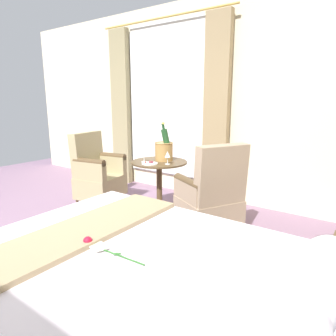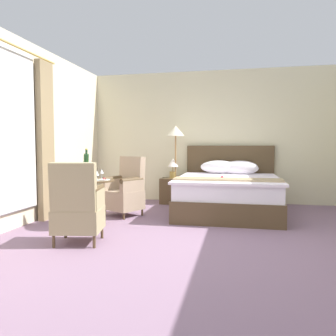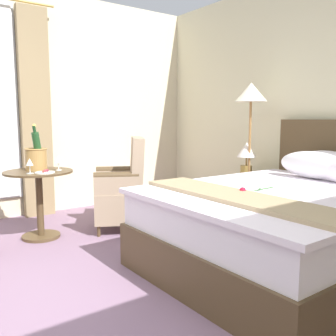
{
  "view_description": "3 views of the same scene",
  "coord_description": "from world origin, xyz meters",
  "px_view_note": "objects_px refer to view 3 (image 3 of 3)",
  "views": [
    {
      "loc": [
        1.18,
        2.78,
        1.42
      ],
      "look_at": [
        -0.97,
        1.24,
        0.82
      ],
      "focal_mm": 32.0,
      "sensor_mm": 36.0,
      "label": 1
    },
    {
      "loc": [
        0.46,
        -3.89,
        1.19
      ],
      "look_at": [
        -0.67,
        1.47,
        0.83
      ],
      "focal_mm": 35.0,
      "sensor_mm": 36.0,
      "label": 2
    },
    {
      "loc": [
        2.14,
        -0.53,
        1.22
      ],
      "look_at": [
        -0.43,
        1.35,
        0.8
      ],
      "focal_mm": 40.0,
      "sensor_mm": 36.0,
      "label": 3
    }
  ],
  "objects_px": {
    "bedside_lamp": "(247,155)",
    "snack_plate": "(45,172)",
    "side_table_round": "(39,195)",
    "wine_glass_near_bucket": "(30,163)",
    "nightstand": "(245,199)",
    "armchair_by_window": "(123,191)",
    "bed": "(293,221)",
    "floor_lamp_brass": "(251,104)",
    "champagne_bucket": "(36,156)",
    "wine_glass_near_edge": "(58,160)"
  },
  "relations": [
    {
      "from": "bedside_lamp",
      "to": "snack_plate",
      "type": "relative_size",
      "value": 2.19
    },
    {
      "from": "side_table_round",
      "to": "wine_glass_near_bucket",
      "type": "distance_m",
      "value": 0.4
    },
    {
      "from": "bedside_lamp",
      "to": "wine_glass_near_bucket",
      "type": "xyz_separation_m",
      "value": [
        -0.67,
        -2.3,
        -0.0
      ]
    },
    {
      "from": "nightstand",
      "to": "armchair_by_window",
      "type": "xyz_separation_m",
      "value": [
        -0.58,
        -1.34,
        0.16
      ]
    },
    {
      "from": "nightstand",
      "to": "wine_glass_near_bucket",
      "type": "xyz_separation_m",
      "value": [
        -0.67,
        -2.3,
        0.53
      ]
    },
    {
      "from": "nightstand",
      "to": "side_table_round",
      "type": "distance_m",
      "value": 2.33
    },
    {
      "from": "nightstand",
      "to": "wine_glass_near_bucket",
      "type": "height_order",
      "value": "wine_glass_near_bucket"
    },
    {
      "from": "side_table_round",
      "to": "snack_plate",
      "type": "xyz_separation_m",
      "value": [
        0.19,
        0.01,
        0.26
      ]
    },
    {
      "from": "bed",
      "to": "bedside_lamp",
      "type": "xyz_separation_m",
      "value": [
        -1.16,
        0.7,
        0.42
      ]
    },
    {
      "from": "wine_glass_near_bucket",
      "to": "armchair_by_window",
      "type": "relative_size",
      "value": 0.14
    },
    {
      "from": "floor_lamp_brass",
      "to": "snack_plate",
      "type": "relative_size",
      "value": 8.59
    },
    {
      "from": "snack_plate",
      "to": "bedside_lamp",
      "type": "bearing_deg",
      "value": 74.01
    },
    {
      "from": "bed",
      "to": "bedside_lamp",
      "type": "bearing_deg",
      "value": 148.79
    },
    {
      "from": "floor_lamp_brass",
      "to": "snack_plate",
      "type": "distance_m",
      "value": 2.35
    },
    {
      "from": "bedside_lamp",
      "to": "armchair_by_window",
      "type": "distance_m",
      "value": 1.5
    },
    {
      "from": "side_table_round",
      "to": "bedside_lamp",
      "type": "bearing_deg",
      "value": 69.61
    },
    {
      "from": "champagne_bucket",
      "to": "wine_glass_near_edge",
      "type": "distance_m",
      "value": 0.24
    },
    {
      "from": "bedside_lamp",
      "to": "side_table_round",
      "type": "height_order",
      "value": "bedside_lamp"
    },
    {
      "from": "bed",
      "to": "floor_lamp_brass",
      "type": "xyz_separation_m",
      "value": [
        -1.1,
        0.68,
        1.01
      ]
    },
    {
      "from": "floor_lamp_brass",
      "to": "side_table_round",
      "type": "bearing_deg",
      "value": -111.99
    },
    {
      "from": "nightstand",
      "to": "floor_lamp_brass",
      "type": "relative_size",
      "value": 0.33
    },
    {
      "from": "floor_lamp_brass",
      "to": "wine_glass_near_bucket",
      "type": "bearing_deg",
      "value": -107.8
    },
    {
      "from": "wine_glass_near_bucket",
      "to": "snack_plate",
      "type": "bearing_deg",
      "value": 69.39
    },
    {
      "from": "wine_glass_near_bucket",
      "to": "nightstand",
      "type": "bearing_deg",
      "value": 73.75
    },
    {
      "from": "bedside_lamp",
      "to": "side_table_round",
      "type": "xyz_separation_m",
      "value": [
        -0.81,
        -2.17,
        -0.35
      ]
    },
    {
      "from": "wine_glass_near_edge",
      "to": "snack_plate",
      "type": "distance_m",
      "value": 0.23
    },
    {
      "from": "wine_glass_near_bucket",
      "to": "armchair_by_window",
      "type": "distance_m",
      "value": 1.03
    },
    {
      "from": "snack_plate",
      "to": "wine_glass_near_edge",
      "type": "bearing_deg",
      "value": 121.11
    },
    {
      "from": "champagne_bucket",
      "to": "floor_lamp_brass",
      "type": "bearing_deg",
      "value": 65.96
    },
    {
      "from": "snack_plate",
      "to": "armchair_by_window",
      "type": "bearing_deg",
      "value": 86.88
    },
    {
      "from": "side_table_round",
      "to": "armchair_by_window",
      "type": "xyz_separation_m",
      "value": [
        0.23,
        0.84,
        -0.01
      ]
    },
    {
      "from": "bed",
      "to": "bedside_lamp",
      "type": "relative_size",
      "value": 5.36
    },
    {
      "from": "bedside_lamp",
      "to": "snack_plate",
      "type": "height_order",
      "value": "bedside_lamp"
    },
    {
      "from": "bed",
      "to": "nightstand",
      "type": "bearing_deg",
      "value": 148.79
    },
    {
      "from": "bed",
      "to": "wine_glass_near_bucket",
      "type": "distance_m",
      "value": 2.46
    },
    {
      "from": "bed",
      "to": "champagne_bucket",
      "type": "xyz_separation_m",
      "value": [
        -2.05,
        -1.46,
        0.46
      ]
    },
    {
      "from": "bedside_lamp",
      "to": "armchair_by_window",
      "type": "relative_size",
      "value": 0.41
    },
    {
      "from": "bedside_lamp",
      "to": "wine_glass_near_edge",
      "type": "distance_m",
      "value": 2.12
    },
    {
      "from": "wine_glass_near_bucket",
      "to": "wine_glass_near_edge",
      "type": "height_order",
      "value": "wine_glass_near_edge"
    },
    {
      "from": "wine_glass_near_edge",
      "to": "armchair_by_window",
      "type": "height_order",
      "value": "armchair_by_window"
    },
    {
      "from": "floor_lamp_brass",
      "to": "armchair_by_window",
      "type": "distance_m",
      "value": 1.74
    },
    {
      "from": "floor_lamp_brass",
      "to": "champagne_bucket",
      "type": "height_order",
      "value": "floor_lamp_brass"
    },
    {
      "from": "nightstand",
      "to": "wine_glass_near_bucket",
      "type": "bearing_deg",
      "value": -106.25
    },
    {
      "from": "floor_lamp_brass",
      "to": "armchair_by_window",
      "type": "relative_size",
      "value": 1.59
    },
    {
      "from": "floor_lamp_brass",
      "to": "side_table_round",
      "type": "height_order",
      "value": "floor_lamp_brass"
    },
    {
      "from": "bed",
      "to": "champagne_bucket",
      "type": "distance_m",
      "value": 2.56
    },
    {
      "from": "bedside_lamp",
      "to": "armchair_by_window",
      "type": "xyz_separation_m",
      "value": [
        -0.58,
        -1.34,
        -0.37
      ]
    },
    {
      "from": "champagne_bucket",
      "to": "bed",
      "type": "bearing_deg",
      "value": 35.46
    },
    {
      "from": "side_table_round",
      "to": "snack_plate",
      "type": "relative_size",
      "value": 3.68
    },
    {
      "from": "floor_lamp_brass",
      "to": "snack_plate",
      "type": "xyz_separation_m",
      "value": [
        -0.68,
        -2.15,
        -0.68
      ]
    }
  ]
}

